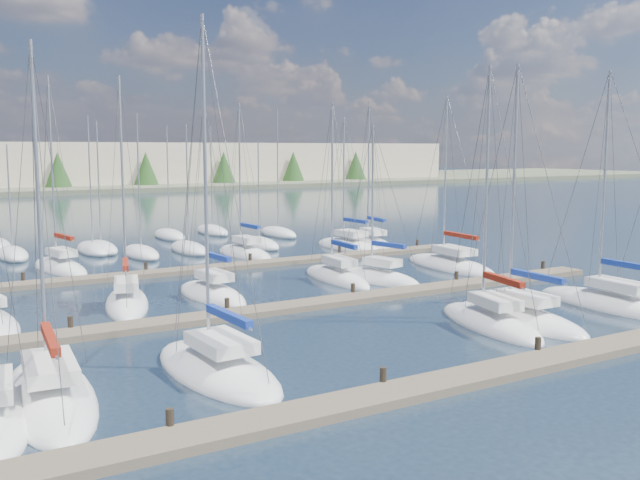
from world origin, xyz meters
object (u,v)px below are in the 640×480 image
sailboat_d (490,323)px  sailboat_n (60,267)px  sailboat_i (127,303)px  sailboat_e (519,319)px  sailboat_k (337,277)px  sailboat_b (50,396)px  sailboat_p (245,253)px  sailboat_r (371,244)px  sailboat_l (378,279)px  sailboat_f (610,304)px  sailboat_c (217,369)px  sailboat_m (450,265)px  sailboat_q (348,246)px  sailboat_j (212,294)px

sailboat_d → sailboat_n: size_ratio=0.92×
sailboat_i → sailboat_e: size_ratio=0.99×
sailboat_k → sailboat_e: size_ratio=0.92×
sailboat_b → sailboat_p: sailboat_b is taller
sailboat_p → sailboat_r: bearing=-6.2°
sailboat_p → sailboat_l: bearing=-83.2°
sailboat_f → sailboat_e: sailboat_f is taller
sailboat_b → sailboat_r: bearing=44.7°
sailboat_l → sailboat_n: size_ratio=0.75×
sailboat_d → sailboat_e: sailboat_e is taller
sailboat_c → sailboat_m: bearing=28.1°
sailboat_f → sailboat_p: (-9.08, 27.92, 0.01)m
sailboat_l → sailboat_q: sailboat_q is taller
sailboat_k → sailboat_d: size_ratio=0.93×
sailboat_f → sailboat_m: size_ratio=1.03×
sailboat_c → sailboat_e: sailboat_c is taller
sailboat_j → sailboat_n: sailboat_n is taller
sailboat_d → sailboat_n: sailboat_n is taller
sailboat_i → sailboat_d: 19.63m
sailboat_q → sailboat_p: (-9.67, 0.72, 0.02)m
sailboat_d → sailboat_f: bearing=10.1°
sailboat_l → sailboat_j: size_ratio=0.90×
sailboat_b → sailboat_p: bearing=58.7°
sailboat_r → sailboat_m: 12.83m
sailboat_r → sailboat_k: size_ratio=1.09×
sailboat_n → sailboat_f: bearing=-59.4°
sailboat_i → sailboat_d: sailboat_d is taller
sailboat_k → sailboat_b: sailboat_b is taller
sailboat_m → sailboat_q: bearing=97.5°
sailboat_c → sailboat_r: bearing=43.6°
sailboat_m → sailboat_k: bearing=-176.1°
sailboat_b → sailboat_c: bearing=3.3°
sailboat_c → sailboat_m: 28.25m
sailboat_m → sailboat_i: bearing=-174.3°
sailboat_i → sailboat_k: (14.19, 0.64, -0.00)m
sailboat_c → sailboat_p: 30.94m
sailboat_k → sailboat_l: 2.77m
sailboat_i → sailboat_e: sailboat_e is taller
sailboat_r → sailboat_d: 29.46m
sailboat_m → sailboat_n: 28.29m
sailboat_q → sailboat_p: sailboat_p is taller
sailboat_r → sailboat_k: bearing=-123.2°
sailboat_k → sailboat_m: bearing=4.3°
sailboat_f → sailboat_q: bearing=90.6°
sailboat_f → sailboat_m: sailboat_f is taller
sailboat_d → sailboat_m: size_ratio=1.01×
sailboat_d → sailboat_m: (9.96, 14.29, -0.01)m
sailboat_j → sailboat_k: bearing=1.5°
sailboat_p → sailboat_n: bearing=175.1°
sailboat_d → sailboat_r: bearing=78.7°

